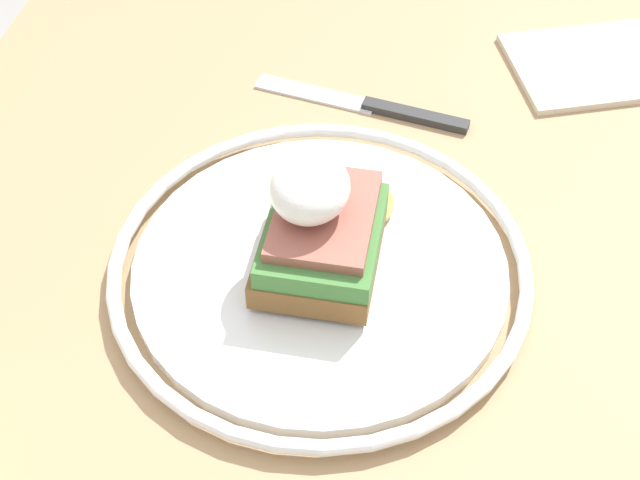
% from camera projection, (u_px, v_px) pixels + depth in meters
% --- Properties ---
extents(dining_table, '(1.00, 0.65, 0.76)m').
position_uv_depth(dining_table, '(318.00, 351.00, 0.74)').
color(dining_table, tan).
rests_on(dining_table, ground_plane).
extents(plate, '(0.29, 0.29, 0.02)m').
position_uv_depth(plate, '(320.00, 267.00, 0.61)').
color(plate, white).
rests_on(plate, dining_table).
extents(sandwich, '(0.13, 0.08, 0.08)m').
position_uv_depth(sandwich, '(321.00, 226.00, 0.58)').
color(sandwich, brown).
rests_on(sandwich, plate).
extents(knife, '(0.05, 0.18, 0.01)m').
position_uv_depth(knife, '(377.00, 107.00, 0.73)').
color(knife, '#2D2D2D').
rests_on(knife, dining_table).
extents(napkin, '(0.15, 0.17, 0.01)m').
position_uv_depth(napkin, '(593.00, 65.00, 0.77)').
color(napkin, beige).
rests_on(napkin, dining_table).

